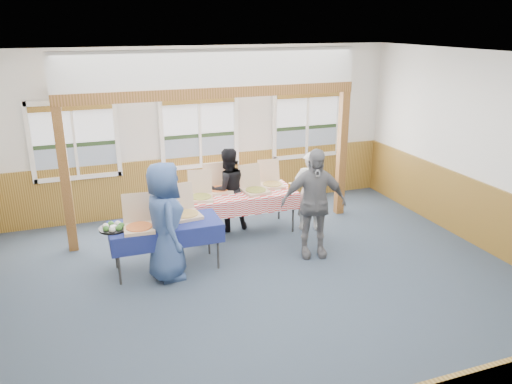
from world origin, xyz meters
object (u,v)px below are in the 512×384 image
Objects in this scene: woman_black at (227,190)px; man_blue at (165,222)px; person_grey at (314,203)px; table_right at (240,195)px; table_left at (165,227)px; woman_white at (309,191)px.

woman_black is 1.99m from man_blue.
person_grey reaches higher than woman_black.
man_blue is at bearing -130.26° from table_right.
table_right is at bearing 28.11° from table_left.
table_right is at bearing 136.12° from person_grey.
table_left is 1.77m from woman_black.
table_left is at bearing -136.13° from table_right.
person_grey is (2.35, -0.05, 0.01)m from man_blue.
woman_black is at bearing 137.31° from person_grey.
man_blue reaches higher than table_left.
woman_white is 1.47m from woman_black.
woman_black is 1.79m from person_grey.
woman_white is at bearing 81.85° from person_grey.
woman_white is 0.82× the size of man_blue.
table_left is at bearing -173.85° from person_grey.
person_grey is at bearing 90.08° from woman_white.
woman_black is at bearing 141.17° from table_right.
woman_white is at bearing 154.92° from woman_black.
table_left is 0.82× the size of table_right.
table_left is 2.80m from woman_white.
table_right is 1.43× the size of woman_white.
table_left is at bearing 36.38° from woman_black.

